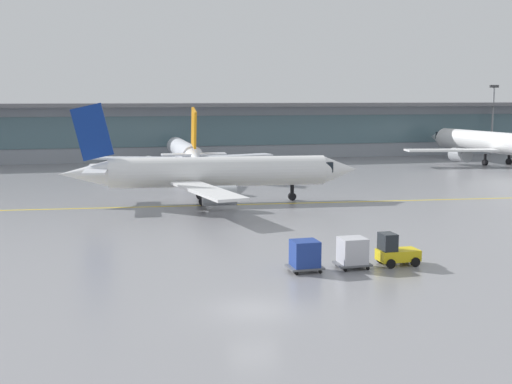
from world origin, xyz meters
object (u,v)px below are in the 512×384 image
apron_light_mast_1 (493,116)px  gate_airplane_2 (491,143)px  cargo_dolly_trailing (305,255)px  cargo_dolly_lead (352,252)px  taxiing_regional_jet (215,173)px  baggage_tug (395,251)px  gate_airplane_1 (184,152)px

apron_light_mast_1 → gate_airplane_2: bearing=-123.3°
cargo_dolly_trailing → cargo_dolly_lead: bearing=-0.0°
taxiing_regional_jet → apron_light_mast_1: size_ratio=2.38×
apron_light_mast_1 → cargo_dolly_trailing: bearing=-129.8°
cargo_dolly_trailing → apron_light_mast_1: apron_light_mast_1 is taller
gate_airplane_2 → taxiing_regional_jet: 57.08m
gate_airplane_2 → taxiing_regional_jet: (-49.81, -27.86, -0.34)m
gate_airplane_2 → baggage_tug: 70.72m
gate_airplane_2 → cargo_dolly_trailing: size_ratio=15.88×
taxiing_regional_jet → gate_airplane_1: bearing=93.5°
taxiing_regional_jet → apron_light_mast_1: bearing=40.7°
taxiing_regional_jet → cargo_dolly_lead: (3.65, -28.10, -1.97)m
baggage_tug → apron_light_mast_1: bearing=51.9°
gate_airplane_1 → taxiing_regional_jet: (-0.80, -29.54, 0.22)m
baggage_tug → apron_light_mast_1: (52.92, 70.65, 6.18)m
baggage_tug → cargo_dolly_trailing: (-6.07, -0.13, 0.16)m
cargo_dolly_trailing → apron_light_mast_1: (58.98, 70.78, 6.02)m
taxiing_regional_jet → baggage_tug: bearing=-71.7°
taxiing_regional_jet → cargo_dolly_lead: taxiing_regional_jet is taller
baggage_tug → taxiing_regional_jet: bearing=102.0°
gate_airplane_1 → baggage_tug: 57.90m
cargo_dolly_lead → baggage_tug: bearing=-0.0°
gate_airplane_1 → gate_airplane_2: size_ratio=0.83×
baggage_tug → cargo_dolly_lead: 2.93m
baggage_tug → cargo_dolly_lead: (-2.92, -0.06, 0.16)m
gate_airplane_1 → gate_airplane_2: 49.05m
taxiing_regional_jet → baggage_tug: 28.88m
apron_light_mast_1 → taxiing_regional_jet: bearing=-144.4°
gate_airplane_2 → cargo_dolly_lead: 72.58m
gate_airplane_2 → apron_light_mast_1: apron_light_mast_1 is taller
gate_airplane_1 → baggage_tug: size_ratio=10.72×
gate_airplane_2 → cargo_dolly_trailing: gate_airplane_2 is taller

